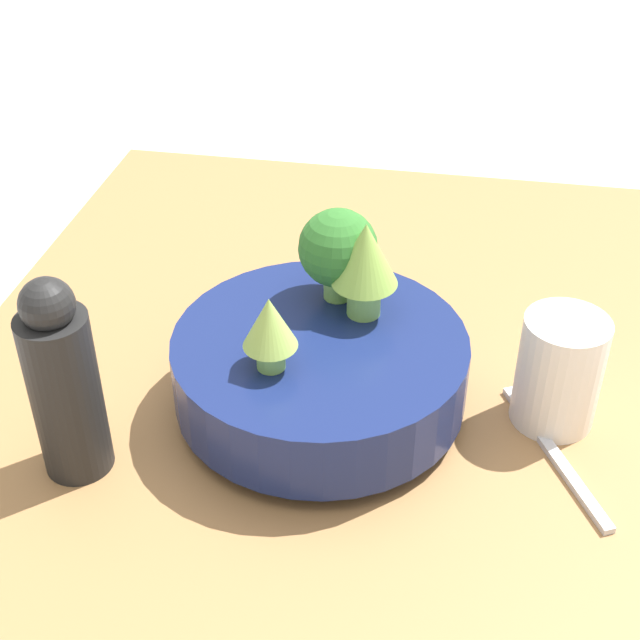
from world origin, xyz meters
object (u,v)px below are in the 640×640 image
Objects in this scene: cup at (559,374)px; pepper_mill at (64,383)px; bowl at (320,369)px; fork at (554,454)px.

cup is 0.41m from pepper_mill.
bowl is 0.20m from cup.
pepper_mill is (-0.10, 0.18, 0.04)m from bowl.
cup is at bearing -72.21° from pepper_mill.
bowl is at bearing 95.37° from cup.
pepper_mill is 1.12× the size of fork.
fork is (-0.05, -0.00, -0.05)m from cup.
bowl is 0.21m from fork.
bowl reaches higher than fork.
cup is at bearing -84.63° from bowl.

